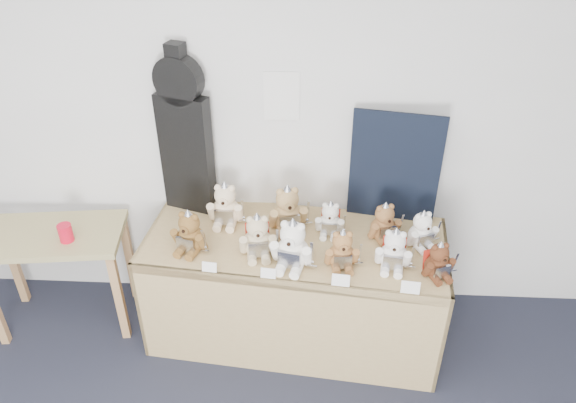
# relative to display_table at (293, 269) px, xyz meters

# --- Properties ---
(room_shell) EXTENTS (6.00, 6.00, 6.00)m
(room_shell) POSITION_rel_display_table_xyz_m (-0.09, 0.46, 0.91)
(room_shell) COLOR silver
(room_shell) RESTS_ON floor
(display_table) EXTENTS (1.87, 0.94, 0.75)m
(display_table) POSITION_rel_display_table_xyz_m (0.00, 0.00, 0.00)
(display_table) COLOR #9C804F
(display_table) RESTS_ON floor
(side_table) EXTENTS (0.91, 0.58, 0.72)m
(side_table) POSITION_rel_display_table_xyz_m (-1.51, 0.11, 0.00)
(side_table) COLOR #92814F
(side_table) RESTS_ON floor
(guitar_case) EXTENTS (0.34, 0.19, 1.08)m
(guitar_case) POSITION_rel_display_table_xyz_m (-0.67, 0.40, 0.69)
(guitar_case) COLOR black
(guitar_case) RESTS_ON display_table
(navy_board) EXTENTS (0.53, 0.11, 0.72)m
(navy_board) POSITION_rel_display_table_xyz_m (0.59, 0.35, 0.52)
(navy_board) COLOR black
(navy_board) RESTS_ON display_table
(red_cup) EXTENTS (0.08, 0.08, 0.11)m
(red_cup) POSITION_rel_display_table_xyz_m (-1.38, 0.05, 0.18)
(red_cup) COLOR red
(red_cup) RESTS_ON side_table
(teddy_front_far_left) EXTENTS (0.24, 0.22, 0.29)m
(teddy_front_far_left) POSITION_rel_display_table_xyz_m (-0.59, -0.05, 0.28)
(teddy_front_far_left) COLOR brown
(teddy_front_far_left) RESTS_ON display_table
(teddy_front_left) EXTENTS (0.25, 0.21, 0.30)m
(teddy_front_left) POSITION_rel_display_table_xyz_m (-0.20, -0.07, 0.28)
(teddy_front_left) COLOR #C8B48D
(teddy_front_left) RESTS_ON display_table
(teddy_front_centre) EXTENTS (0.27, 0.24, 0.33)m
(teddy_front_centre) POSITION_rel_display_table_xyz_m (0.00, -0.16, 0.29)
(teddy_front_centre) COLOR white
(teddy_front_centre) RESTS_ON display_table
(teddy_front_right) EXTENTS (0.22, 0.18, 0.26)m
(teddy_front_right) POSITION_rel_display_table_xyz_m (0.28, -0.15, 0.27)
(teddy_front_right) COLOR #966539
(teddy_front_right) RESTS_ON display_table
(teddy_front_far_right) EXTENTS (0.23, 0.20, 0.28)m
(teddy_front_far_right) POSITION_rel_display_table_xyz_m (0.56, -0.14, 0.27)
(teddy_front_far_right) COLOR white
(teddy_front_far_right) RESTS_ON display_table
(teddy_front_end) EXTENTS (0.20, 0.19, 0.24)m
(teddy_front_end) POSITION_rel_display_table_xyz_m (0.80, -0.20, 0.26)
(teddy_front_end) COLOR #56301D
(teddy_front_end) RESTS_ON display_table
(teddy_back_left) EXTENTS (0.25, 0.20, 0.31)m
(teddy_back_left) POSITION_rel_display_table_xyz_m (-0.43, 0.23, 0.28)
(teddy_back_left) COLOR beige
(teddy_back_left) RESTS_ON display_table
(teddy_back_centre_left) EXTENTS (0.27, 0.24, 0.33)m
(teddy_back_centre_left) POSITION_rel_display_table_xyz_m (-0.04, 0.19, 0.29)
(teddy_back_centre_left) COLOR tan
(teddy_back_centre_left) RESTS_ON display_table
(teddy_back_centre_right) EXTENTS (0.20, 0.17, 0.24)m
(teddy_back_centre_right) POSITION_rel_display_table_xyz_m (0.21, 0.16, 0.26)
(teddy_back_centre_right) COLOR silver
(teddy_back_centre_right) RESTS_ON display_table
(teddy_back_right) EXTENTS (0.22, 0.21, 0.27)m
(teddy_back_right) POSITION_rel_display_table_xyz_m (0.53, 0.12, 0.27)
(teddy_back_right) COLOR #8D6038
(teddy_back_right) RESTS_ON display_table
(teddy_back_end) EXTENTS (0.21, 0.20, 0.26)m
(teddy_back_end) POSITION_rel_display_table_xyz_m (0.75, 0.07, 0.26)
(teddy_back_end) COLOR white
(teddy_back_end) RESTS_ON display_table
(entry_card_a) EXTENTS (0.08, 0.03, 0.06)m
(entry_card_a) POSITION_rel_display_table_xyz_m (-0.45, -0.24, 0.19)
(entry_card_a) COLOR white
(entry_card_a) RESTS_ON display_table
(entry_card_b) EXTENTS (0.09, 0.03, 0.06)m
(entry_card_b) POSITION_rel_display_table_xyz_m (-0.12, -0.27, 0.19)
(entry_card_b) COLOR white
(entry_card_b) RESTS_ON display_table
(entry_card_c) EXTENTS (0.10, 0.03, 0.07)m
(entry_card_c) POSITION_rel_display_table_xyz_m (0.27, -0.32, 0.20)
(entry_card_c) COLOR white
(entry_card_c) RESTS_ON display_table
(entry_card_d) EXTENTS (0.10, 0.03, 0.07)m
(entry_card_d) POSITION_rel_display_table_xyz_m (0.63, -0.35, 0.20)
(entry_card_d) COLOR white
(entry_card_d) RESTS_ON display_table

